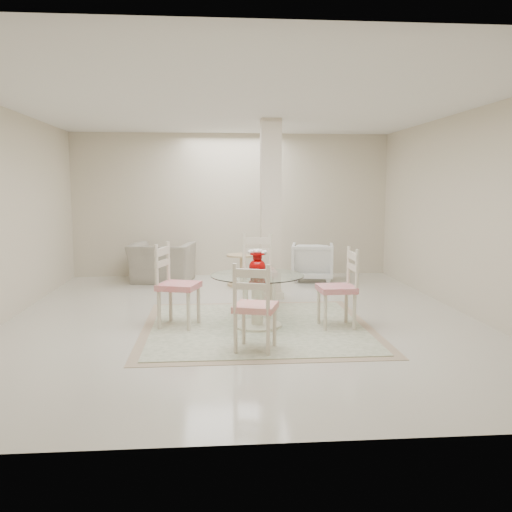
{
  "coord_description": "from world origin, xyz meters",
  "views": [
    {
      "loc": [
        -0.4,
        -6.89,
        1.7
      ],
      "look_at": [
        0.15,
        -0.3,
        0.85
      ],
      "focal_mm": 38.0,
      "sensor_mm": 36.0,
      "label": 1
    }
  ],
  "objects": [
    {
      "name": "recliner_taupe",
      "position": [
        -1.28,
        2.83,
        0.35
      ],
      "size": [
        1.22,
        1.11,
        0.69
      ],
      "primitive_type": "imported",
      "rotation": [
        0.0,
        0.0,
        2.96
      ],
      "color": "gray",
      "rests_on": "ground"
    },
    {
      "name": "dining_chair_east",
      "position": [
        1.16,
        -0.6,
        0.56
      ],
      "size": [
        0.44,
        0.44,
        1.07
      ],
      "rotation": [
        0.0,
        0.0,
        -1.54
      ],
      "color": "beige",
      "rests_on": "ground"
    },
    {
      "name": "red_vase",
      "position": [
        0.15,
        -0.5,
        0.79
      ],
      "size": [
        0.24,
        0.2,
        0.31
      ],
      "color": "#A60505",
      "rests_on": "dining_table"
    },
    {
      "name": "ground",
      "position": [
        0.0,
        0.0,
        0.0
      ],
      "size": [
        7.0,
        7.0,
        0.0
      ],
      "primitive_type": "plane",
      "color": "beige",
      "rests_on": "ground"
    },
    {
      "name": "area_rug",
      "position": [
        0.15,
        -0.5,
        0.01
      ],
      "size": [
        2.77,
        2.77,
        0.02
      ],
      "color": "tan",
      "rests_on": "ground"
    },
    {
      "name": "dining_table",
      "position": [
        0.15,
        -0.5,
        0.33
      ],
      "size": [
        1.12,
        1.12,
        0.65
      ],
      "rotation": [
        0.0,
        0.0,
        -0.11
      ],
      "color": "beige",
      "rests_on": "ground"
    },
    {
      "name": "armchair_white",
      "position": [
        1.43,
        2.75,
        0.34
      ],
      "size": [
        0.87,
        0.88,
        0.69
      ],
      "primitive_type": "imported",
      "rotation": [
        0.0,
        0.0,
        2.94
      ],
      "color": "white",
      "rests_on": "ground"
    },
    {
      "name": "dining_chair_south",
      "position": [
        0.02,
        -1.51,
        0.55
      ],
      "size": [
        0.52,
        0.52,
        1.04
      ],
      "rotation": [
        0.0,
        0.0,
        2.83
      ],
      "color": "beige",
      "rests_on": "ground"
    },
    {
      "name": "column",
      "position": [
        0.5,
        1.3,
        1.35
      ],
      "size": [
        0.3,
        0.3,
        2.7
      ],
      "primitive_type": "cube",
      "color": "beige",
      "rests_on": "ground"
    },
    {
      "name": "dining_chair_west",
      "position": [
        -0.87,
        -0.38,
        0.59
      ],
      "size": [
        0.56,
        0.56,
        1.13
      ],
      "rotation": [
        0.0,
        0.0,
        1.27
      ],
      "color": "beige",
      "rests_on": "ground"
    },
    {
      "name": "side_table",
      "position": [
        0.12,
        2.33,
        0.25
      ],
      "size": [
        0.52,
        0.52,
        0.54
      ],
      "color": "#CEB27F",
      "rests_on": "ground"
    },
    {
      "name": "room_shell",
      "position": [
        0.0,
        0.0,
        1.86
      ],
      "size": [
        6.02,
        7.02,
        2.71
      ],
      "color": "beige",
      "rests_on": "ground"
    },
    {
      "name": "dining_chair_north",
      "position": [
        0.25,
        0.52,
        0.61
      ],
      "size": [
        0.47,
        0.47,
        1.15
      ],
      "rotation": [
        0.0,
        0.0,
        0.01
      ],
      "color": "beige",
      "rests_on": "ground"
    }
  ]
}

